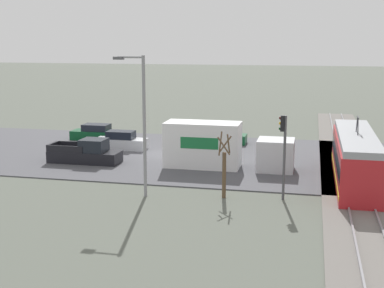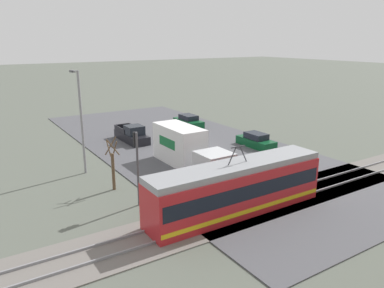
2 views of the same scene
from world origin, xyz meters
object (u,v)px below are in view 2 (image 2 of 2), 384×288
(sedan_car_1, at_px, (256,141))
(traffic_light_pole, at_px, (137,159))
(street_lamp_near_crossing, at_px, (80,116))
(sedan_car_2, at_px, (179,130))
(light_rail_tram, at_px, (237,188))
(street_tree, at_px, (113,166))
(pickup_truck, at_px, (132,135))
(sedan_car_0, at_px, (188,121))
(box_truck, at_px, (187,149))

(sedan_car_1, height_order, traffic_light_pole, traffic_light_pole)
(street_lamp_near_crossing, bearing_deg, sedan_car_2, -154.60)
(light_rail_tram, xyz_separation_m, street_lamp_near_crossing, (6.05, -13.10, 3.27))
(street_lamp_near_crossing, bearing_deg, street_tree, 98.09)
(pickup_truck, relative_size, street_lamp_near_crossing, 0.65)
(sedan_car_0, distance_m, street_lamp_near_crossing, 20.11)
(sedan_car_1, bearing_deg, light_rail_tram, -136.48)
(pickup_truck, xyz_separation_m, street_tree, (6.81, 12.08, 1.06))
(light_rail_tram, relative_size, sedan_car_1, 2.77)
(box_truck, height_order, pickup_truck, box_truck)
(light_rail_tram, xyz_separation_m, sedan_car_0, (-10.80, -23.20, -1.01))
(light_rail_tram, relative_size, sedan_car_0, 2.64)
(pickup_truck, height_order, sedan_car_0, pickup_truck)
(box_truck, relative_size, street_tree, 2.36)
(box_truck, xyz_separation_m, sedan_car_2, (-4.93, -9.71, -0.91))
(pickup_truck, xyz_separation_m, traffic_light_pole, (6.38, 15.59, 2.56))
(traffic_light_pole, relative_size, street_lamp_near_crossing, 0.60)
(box_truck, height_order, sedan_car_2, box_truck)
(street_tree, bearing_deg, box_truck, -168.36)
(sedan_car_1, distance_m, street_tree, 17.33)
(street_tree, distance_m, street_lamp_near_crossing, 5.95)
(pickup_truck, distance_m, street_lamp_near_crossing, 11.13)
(sedan_car_0, bearing_deg, box_truck, 57.49)
(street_lamp_near_crossing, bearing_deg, sedan_car_1, 173.57)
(pickup_truck, distance_m, sedan_car_2, 5.67)
(pickup_truck, relative_size, sedan_car_0, 1.18)
(sedan_car_1, height_order, sedan_car_2, sedan_car_2)
(traffic_light_pole, bearing_deg, light_rail_tram, 137.01)
(sedan_car_2, bearing_deg, street_tree, -137.82)
(sedan_car_0, relative_size, traffic_light_pole, 0.93)
(pickup_truck, bearing_deg, sedan_car_2, 171.62)
(box_truck, distance_m, traffic_light_pole, 8.85)
(light_rail_tram, xyz_separation_m, box_truck, (-2.16, -9.63, -0.05))
(sedan_car_2, distance_m, street_lamp_near_crossing, 15.14)
(light_rail_tram, xyz_separation_m, sedan_car_1, (-11.69, -11.10, -1.02))
(box_truck, height_order, sedan_car_1, box_truck)
(light_rail_tram, height_order, sedan_car_0, light_rail_tram)
(light_rail_tram, relative_size, sedan_car_2, 2.77)
(sedan_car_2, height_order, street_lamp_near_crossing, street_lamp_near_crossing)
(sedan_car_0, xyz_separation_m, street_lamp_near_crossing, (16.86, 10.09, 4.28))
(sedan_car_1, bearing_deg, sedan_car_0, 94.20)
(light_rail_tram, distance_m, box_truck, 9.87)
(sedan_car_2, height_order, street_tree, street_tree)
(street_tree, bearing_deg, pickup_truck, -119.41)
(light_rail_tram, bearing_deg, street_lamp_near_crossing, -65.22)
(sedan_car_2, xyz_separation_m, street_tree, (12.42, 11.26, 1.11))
(sedan_car_0, bearing_deg, street_tree, 43.11)
(pickup_truck, bearing_deg, street_lamp_near_crossing, 43.20)
(sedan_car_0, bearing_deg, light_rail_tram, 65.03)
(traffic_light_pole, distance_m, street_lamp_near_crossing, 8.75)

